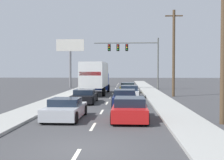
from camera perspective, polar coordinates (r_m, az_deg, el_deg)
ground_plane at (r=35.11m, az=0.21°, el=-2.52°), size 140.00×140.00×0.00m
sidewalk_right at (r=30.24m, az=8.67°, el=-3.13°), size 2.25×80.00×0.14m
sidewalk_left at (r=30.74m, az=-8.98°, el=-3.05°), size 2.25×80.00×0.14m
lane_markings at (r=31.51m, az=-0.09°, el=-3.03°), size 0.14×57.00×0.01m
box_truck at (r=32.47m, az=-3.26°, el=0.78°), size 2.67×9.01×3.58m
car_black at (r=24.39m, az=-5.42°, el=-3.25°), size 1.91×4.35×1.14m
car_silver at (r=16.54m, az=-9.18°, el=-5.72°), size 1.99×4.12×1.16m
car_yellow at (r=35.22m, az=3.13°, el=-1.56°), size 1.99×4.34×1.24m
car_white at (r=28.98m, az=3.47°, el=-2.35°), size 2.07×4.29×1.22m
car_navy at (r=22.19m, az=2.50°, el=-3.62°), size 1.86×4.03×1.26m
car_red at (r=16.01m, az=3.52°, el=-5.77°), size 1.97×4.33×1.25m
traffic_signal_mast at (r=40.76m, az=3.36°, el=5.74°), size 9.05×0.69×7.24m
utility_pole_near at (r=15.72m, az=21.10°, el=8.03°), size 1.80×0.28×8.60m
utility_pole_mid at (r=30.66m, az=12.04°, el=5.39°), size 1.80×0.28×8.92m
roadside_billboard at (r=46.17m, az=-8.23°, el=5.33°), size 4.39×0.36×7.60m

